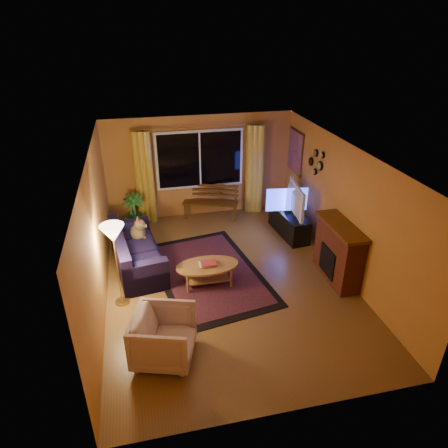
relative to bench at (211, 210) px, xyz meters
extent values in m
cube|color=brown|center=(-0.20, -2.71, -0.21)|extent=(4.50, 6.00, 0.02)
cube|color=white|center=(-0.20, -2.71, 2.31)|extent=(4.50, 6.00, 0.02)
cube|color=#C57E35|center=(-0.20, 0.30, 1.05)|extent=(4.50, 0.02, 2.50)
cube|color=#C57E35|center=(-2.46, -2.71, 1.05)|extent=(0.02, 6.00, 2.50)
cube|color=#C57E35|center=(2.06, -2.71, 1.05)|extent=(0.02, 6.00, 2.50)
cube|color=black|center=(-0.20, 0.24, 1.25)|extent=(2.00, 0.02, 1.30)
cylinder|color=#BF8C3F|center=(-0.20, 0.19, 2.05)|extent=(3.20, 0.03, 0.03)
cylinder|color=gold|center=(-1.55, 0.17, 0.92)|extent=(0.36, 0.36, 2.24)
cylinder|color=gold|center=(1.15, 0.17, 0.92)|extent=(0.36, 0.36, 2.24)
cube|color=#4A280A|center=(0.00, 0.00, 0.00)|extent=(1.41, 0.83, 0.41)
imported|color=#235B1E|center=(-1.87, -0.32, 0.26)|extent=(0.62, 0.62, 0.92)
cube|color=#191138|center=(-1.85, -1.90, 0.19)|extent=(1.11, 2.05, 0.79)
imported|color=beige|center=(-1.54, -4.43, 0.23)|extent=(1.00, 1.04, 0.86)
cylinder|color=#BF8C3F|center=(-2.17, -2.97, 0.57)|extent=(0.29, 0.29, 1.54)
cube|color=maroon|center=(-0.52, -2.43, -0.19)|extent=(2.35, 3.26, 0.02)
cylinder|color=#A4703A|center=(-0.59, -2.76, 0.01)|extent=(1.17, 1.17, 0.43)
cube|color=black|center=(1.60, -1.24, 0.07)|extent=(0.57, 1.35, 0.55)
imported|color=black|center=(1.60, -1.24, 0.68)|extent=(0.31, 1.17, 0.67)
cube|color=maroon|center=(1.85, -3.11, 0.35)|extent=(0.40, 1.20, 1.10)
cube|color=#E14B28|center=(2.02, -0.26, 1.45)|extent=(0.04, 0.76, 0.96)
camera|label=1|loc=(-1.65, -8.87, 4.29)|focal=32.00mm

